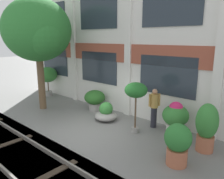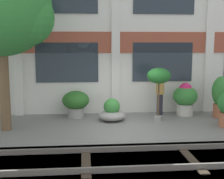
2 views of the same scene
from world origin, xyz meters
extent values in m
plane|color=slate|center=(0.00, 0.00, 0.00)|extent=(80.00, 80.00, 0.00)
cube|color=silver|center=(0.00, 2.92, 3.76)|extent=(16.63, 0.50, 7.51)
cube|color=#9E4C38|center=(0.00, 2.65, 3.10)|extent=(16.63, 0.06, 0.90)
cube|color=silver|center=(-4.16, 2.61, 3.76)|extent=(0.36, 0.16, 7.51)
cube|color=silver|center=(0.00, 2.61, 3.76)|extent=(0.36, 0.16, 7.51)
cube|color=silver|center=(4.16, 2.61, 3.76)|extent=(0.36, 0.16, 7.51)
cube|color=#28333D|center=(-2.08, 2.64, 2.25)|extent=(2.66, 0.04, 1.70)
cube|color=#28333D|center=(2.08, 2.64, 2.25)|extent=(2.66, 0.04, 1.70)
cube|color=#5B5449|center=(0.00, -3.01, -0.14)|extent=(24.63, 2.80, 0.28)
cube|color=slate|center=(0.00, -3.73, 0.07)|extent=(24.63, 0.07, 0.15)
cube|color=slate|center=(0.00, -2.29, 0.07)|extent=(24.63, 0.07, 0.15)
cube|color=#382D23|center=(-1.35, -3.01, 0.01)|extent=(0.24, 2.10, 0.03)
cube|color=#382D23|center=(1.46, -3.01, 0.01)|extent=(0.24, 2.10, 0.03)
cylinder|color=brown|center=(-4.17, 0.30, 1.68)|extent=(0.37, 0.37, 3.35)
ellipsoid|color=#2D7A33|center=(-4.17, 0.30, 4.25)|extent=(3.50, 3.50, 3.25)
sphere|color=#2D7A33|center=(-3.29, 0.10, 3.92)|extent=(1.92, 1.92, 1.92)
cylinder|color=beige|center=(2.93, 1.95, 0.24)|extent=(0.69, 0.69, 0.48)
ellipsoid|color=#388438|center=(2.93, 1.95, 0.84)|extent=(1.04, 1.04, 0.84)
sphere|color=#DB2866|center=(2.93, 1.95, 1.12)|extent=(0.57, 0.57, 0.57)
cylinder|color=gray|center=(1.56, 1.13, 0.10)|extent=(0.32, 0.32, 0.20)
cylinder|color=brown|center=(1.56, 1.13, 0.94)|extent=(0.07, 0.07, 1.49)
ellipsoid|color=#236B28|center=(1.56, 1.13, 1.81)|extent=(0.92, 0.92, 0.62)
cylinder|color=#B76647|center=(4.28, 1.47, 0.28)|extent=(0.59, 0.59, 0.56)
ellipsoid|color=#388438|center=(4.28, 1.47, 1.09)|extent=(0.74, 0.74, 1.25)
sphere|color=#E04C23|center=(4.28, 1.47, 1.50)|extent=(0.41, 0.41, 0.41)
cylinder|color=gray|center=(-1.72, 1.98, 0.20)|extent=(0.66, 0.66, 0.40)
ellipsoid|color=#286023|center=(-1.72, 1.98, 0.73)|extent=(1.11, 1.11, 0.77)
ellipsoid|color=gray|center=(-0.28, 1.32, 0.20)|extent=(1.09, 1.09, 0.41)
sphere|color=#388438|center=(-0.28, 1.32, 0.57)|extent=(0.65, 0.65, 0.65)
cylinder|color=#282833|center=(1.86, 2.10, 0.46)|extent=(0.26, 0.26, 0.91)
cylinder|color=tan|center=(1.86, 2.10, 1.21)|extent=(0.34, 0.34, 0.60)
sphere|color=tan|center=(1.86, 2.10, 1.62)|extent=(0.22, 0.22, 0.22)
cylinder|color=tan|center=(1.73, 1.92, 1.24)|extent=(0.09, 0.09, 0.54)
cylinder|color=tan|center=(1.99, 2.28, 1.24)|extent=(0.09, 0.09, 0.54)
camera|label=1|loc=(6.48, -5.87, 3.85)|focal=35.00mm
camera|label=2|loc=(-1.37, -10.81, 3.10)|focal=50.00mm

